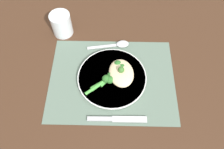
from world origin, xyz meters
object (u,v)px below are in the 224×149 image
(broccoli_stalk_left, at_px, (107,79))
(broccoli_stalk_right, at_px, (118,72))
(knife, at_px, (116,119))
(water_glass, at_px, (62,24))
(broccoli_stalk_rear, at_px, (106,81))
(plate, at_px, (112,77))
(chicken_fillet, at_px, (121,73))
(spoon, at_px, (118,45))
(broccoli_stalk_front, at_px, (119,68))

(broccoli_stalk_left, bearing_deg, broccoli_stalk_right, 87.69)
(knife, distance_m, water_glass, 0.43)
(broccoli_stalk_rear, bearing_deg, broccoli_stalk_left, 102.68)
(knife, xyz_separation_m, water_glass, (0.22, -0.36, 0.04))
(plate, relative_size, broccoli_stalk_rear, 2.49)
(chicken_fillet, xyz_separation_m, spoon, (0.01, -0.14, -0.02))
(broccoli_stalk_left, xyz_separation_m, water_glass, (0.19, -0.23, 0.02))
(plate, distance_m, broccoli_stalk_right, 0.03)
(broccoli_stalk_front, bearing_deg, plate, -87.05)
(broccoli_stalk_left, bearing_deg, broccoli_stalk_rear, -78.75)
(broccoli_stalk_right, height_order, water_glass, water_glass)
(chicken_fillet, xyz_separation_m, broccoli_stalk_left, (0.05, 0.02, -0.01))
(chicken_fillet, distance_m, water_glass, 0.31)
(plate, xyz_separation_m, water_glass, (0.20, -0.22, 0.03))
(chicken_fillet, height_order, broccoli_stalk_right, same)
(broccoli_stalk_front, bearing_deg, broccoli_stalk_rear, -89.28)
(broccoli_stalk_front, xyz_separation_m, broccoli_stalk_right, (0.00, 0.02, -0.00))
(chicken_fillet, distance_m, broccoli_stalk_left, 0.05)
(water_glass, bearing_deg, broccoli_stalk_left, 128.62)
(broccoli_stalk_front, distance_m, knife, 0.18)
(water_glass, bearing_deg, broccoli_stalk_front, 140.10)
(water_glass, bearing_deg, knife, 120.78)
(chicken_fillet, xyz_separation_m, water_glass, (0.23, -0.21, 0.01))
(spoon, bearing_deg, plate, -16.62)
(broccoli_stalk_rear, relative_size, spoon, 0.60)
(water_glass, bearing_deg, plate, 132.99)
(plate, bearing_deg, broccoli_stalk_rear, 47.67)
(plate, xyz_separation_m, broccoli_stalk_front, (-0.02, -0.03, 0.02))
(broccoli_stalk_front, xyz_separation_m, spoon, (0.00, -0.12, -0.02))
(water_glass, bearing_deg, chicken_fillet, 138.11)
(broccoli_stalk_front, bearing_deg, knife, -51.41)
(chicken_fillet, relative_size, knife, 0.66)
(broccoli_stalk_right, distance_m, water_glass, 0.30)
(broccoli_stalk_front, height_order, broccoli_stalk_left, broccoli_stalk_front)
(plate, distance_m, chicken_fillet, 0.04)
(knife, bearing_deg, plate, -174.14)
(broccoli_stalk_left, relative_size, broccoli_stalk_rear, 0.92)
(broccoli_stalk_right, height_order, knife, broccoli_stalk_right)
(knife, height_order, water_glass, water_glass)
(chicken_fillet, bearing_deg, broccoli_stalk_front, -66.46)
(broccoli_stalk_front, xyz_separation_m, knife, (0.01, 0.18, -0.03))
(broccoli_stalk_left, distance_m, spoon, 0.17)
(broccoli_stalk_right, xyz_separation_m, spoon, (0.00, -0.14, -0.02))
(plate, bearing_deg, broccoli_stalk_left, 46.19)
(broccoli_stalk_front, height_order, knife, broccoli_stalk_front)
(chicken_fillet, xyz_separation_m, broccoli_stalk_right, (0.01, -0.01, -0.00))
(broccoli_stalk_rear, bearing_deg, knife, -21.89)
(broccoli_stalk_rear, relative_size, water_glass, 1.05)
(broccoli_stalk_right, height_order, spoon, broccoli_stalk_right)
(broccoli_stalk_right, bearing_deg, chicken_fillet, 22.53)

